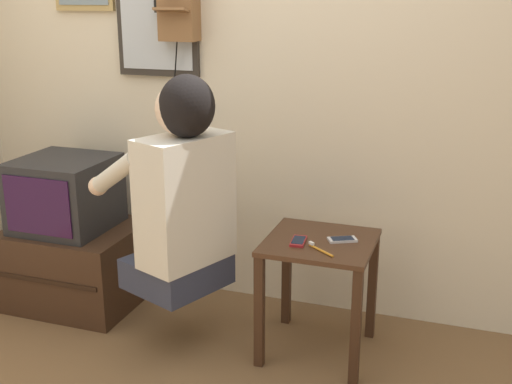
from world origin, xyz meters
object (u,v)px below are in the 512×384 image
television (65,193)px  toothbrush (319,249)px  cell_phone_held (298,241)px  cell_phone_spare (342,239)px  person (181,190)px  wall_mirror (156,7)px

television → toothbrush: size_ratio=3.49×
cell_phone_held → cell_phone_spare: (0.18, 0.08, 0.00)m
person → toothbrush: bearing=-63.6°
person → cell_phone_spare: bearing=-52.4°
cell_phone_spare → television: bearing=-118.8°
wall_mirror → cell_phone_spare: bearing=-20.6°
television → toothbrush: bearing=-7.5°
toothbrush → television: bearing=119.6°
person → toothbrush: person is taller
cell_phone_held → toothbrush: bearing=-36.0°
person → television: (-0.77, 0.23, -0.16)m
toothbrush → person: bearing=131.6°
cell_phone_spare → cell_phone_held: bearing=-92.6°
person → wall_mirror: size_ratio=1.41×
person → cell_phone_spare: person is taller
person → cell_phone_held: person is taller
wall_mirror → cell_phone_held: bearing=-28.4°
toothbrush → cell_phone_held: bearing=97.2°
television → toothbrush: (1.38, -0.18, -0.05)m
television → toothbrush: television is taller
television → cell_phone_held: television is taller
cell_phone_spare → person: bearing=-101.5°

